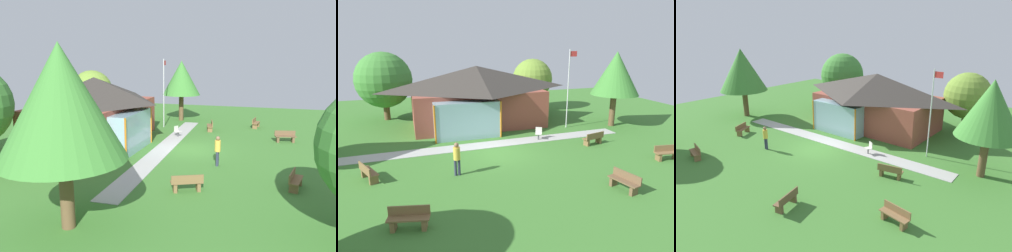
{
  "view_description": "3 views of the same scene",
  "coord_description": "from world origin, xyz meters",
  "views": [
    {
      "loc": [
        -21.3,
        -4.99,
        6.03
      ],
      "look_at": [
        0.42,
        1.55,
        1.45
      ],
      "focal_mm": 35.55,
      "sensor_mm": 36.0,
      "label": 1
    },
    {
      "loc": [
        -5.08,
        -16.67,
        6.52
      ],
      "look_at": [
        0.91,
        1.39,
        1.26
      ],
      "focal_mm": 32.45,
      "sensor_mm": 36.0,
      "label": 2
    },
    {
      "loc": [
        14.43,
        -14.62,
        8.64
      ],
      "look_at": [
        0.68,
        2.18,
        1.37
      ],
      "focal_mm": 32.11,
      "sensor_mm": 36.0,
      "label": 3
    }
  ],
  "objects": [
    {
      "name": "tree_behind_pavilion_left",
      "position": [
        -6.81,
        11.04,
        3.44
      ],
      "size": [
        4.69,
        4.69,
        5.8
      ],
      "color": "brown",
      "rests_on": "ground_plane"
    },
    {
      "name": "ground_plane",
      "position": [
        0.0,
        0.0,
        0.0
      ],
      "size": [
        44.0,
        44.0,
        0.0
      ],
      "primitive_type": "plane",
      "color": "#3D752D"
    },
    {
      "name": "flagpole",
      "position": [
        6.78,
        3.85,
        3.32
      ],
      "size": [
        0.64,
        0.08,
        6.05
      ],
      "color": "silver",
      "rests_on": "ground_plane"
    },
    {
      "name": "patio_chair_lawn_spare",
      "position": [
        3.38,
        1.67,
        0.42
      ],
      "size": [
        0.59,
        0.59,
        0.86
      ],
      "rotation": [
        0.0,
        0.0,
        2.66
      ],
      "color": "beige",
      "rests_on": "ground_plane"
    },
    {
      "name": "bench_front_right",
      "position": [
        4.01,
        -6.39,
        0.4
      ],
      "size": [
        0.76,
        1.56,
        0.84
      ],
      "rotation": [
        0.0,
        0.0,
        1.79
      ],
      "color": "brown",
      "rests_on": "ground_plane"
    },
    {
      "name": "bench_lawn_far_right",
      "position": [
        8.82,
        -4.09,
        0.4
      ],
      "size": [
        1.55,
        0.65,
        0.84
      ],
      "rotation": [
        0.0,
        0.0,
        3.0
      ],
      "color": "brown",
      "rests_on": "ground_plane"
    },
    {
      "name": "bench_front_left",
      "position": [
        -5.37,
        -6.44,
        0.4
      ],
      "size": [
        1.56,
        0.77,
        0.84
      ],
      "rotation": [
        0.0,
        0.0,
        2.91
      ],
      "color": "brown",
      "rests_on": "ground_plane"
    },
    {
      "name": "footpath",
      "position": [
        0.0,
        1.65,
        0.01
      ],
      "size": [
        18.96,
        1.75,
        0.03
      ],
      "primitive_type": "cube",
      "rotation": [
        0.0,
        0.0,
        0.02
      ],
      "color": "#ADADA8",
      "rests_on": "ground_plane"
    },
    {
      "name": "visitor_strolling_lawn",
      "position": [
        -2.94,
        -2.42,
        1.02
      ],
      "size": [
        0.34,
        0.34,
        1.74
      ],
      "rotation": [
        0.0,
        0.0,
        3.09
      ],
      "color": "#2D3347",
      "rests_on": "ground_plane"
    },
    {
      "name": "tree_behind_pavilion_right",
      "position": [
        6.84,
        11.02,
        3.05
      ],
      "size": [
        3.88,
        3.88,
        5.0
      ],
      "color": "brown",
      "rests_on": "ground_plane"
    },
    {
      "name": "tree_east_hedge",
      "position": [
        10.51,
        3.21,
        4.18
      ],
      "size": [
        3.7,
        3.7,
        5.88
      ],
      "color": "brown",
      "rests_on": "ground_plane"
    },
    {
      "name": "bench_mid_right",
      "position": [
        6.37,
        -0.44,
        0.4
      ],
      "size": [
        1.56,
        0.75,
        0.84
      ],
      "rotation": [
        0.0,
        0.0,
        0.21
      ],
      "color": "brown",
      "rests_on": "ground_plane"
    },
    {
      "name": "pavilion",
      "position": [
        0.26,
        6.98,
        2.46
      ],
      "size": [
        11.09,
        7.54,
        4.74
      ],
      "color": "brown",
      "rests_on": "ground_plane"
    },
    {
      "name": "bench_mid_left",
      "position": [
        -7.17,
        -1.64,
        0.4
      ],
      "size": [
        1.02,
        1.55,
        0.84
      ],
      "rotation": [
        0.0,
        0.0,
        5.14
      ],
      "color": "brown",
      "rests_on": "ground_plane"
    }
  ]
}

